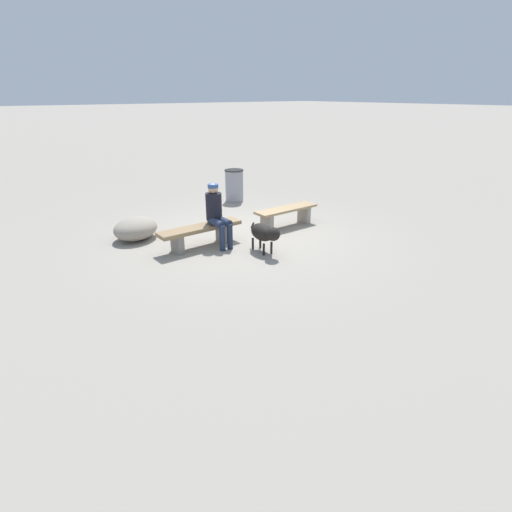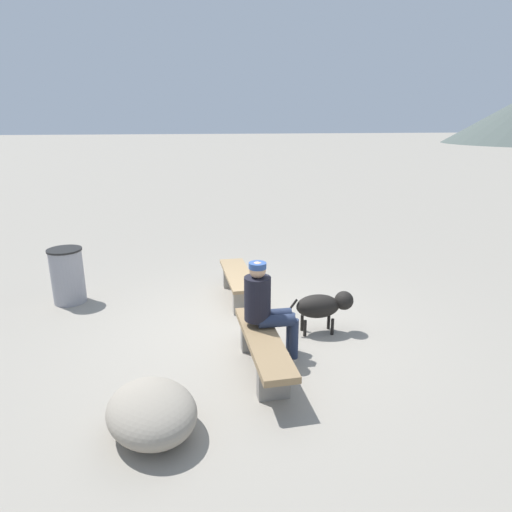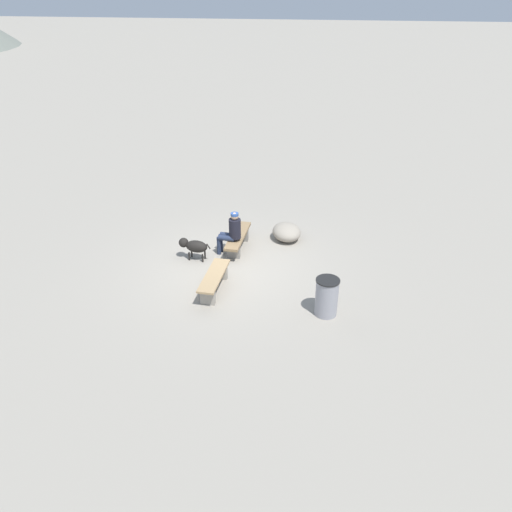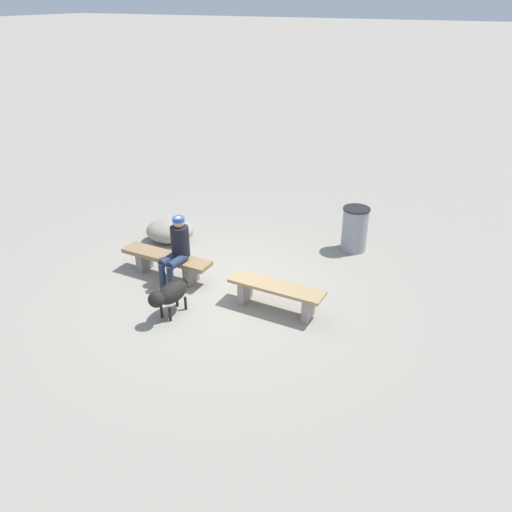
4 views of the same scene
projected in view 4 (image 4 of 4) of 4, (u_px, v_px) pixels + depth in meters
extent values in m
cube|color=gray|center=(220.00, 291.00, 8.84)|extent=(210.00, 210.00, 0.06)
cube|color=gray|center=(309.00, 308.00, 7.97)|extent=(0.11, 0.35, 0.40)
cube|color=gray|center=(245.00, 290.00, 8.44)|extent=(0.11, 0.35, 0.40)
cube|color=#A3845B|center=(276.00, 287.00, 8.10)|extent=(1.58, 0.42, 0.05)
cube|color=gray|center=(191.00, 274.00, 8.97)|extent=(0.13, 0.34, 0.36)
cube|color=gray|center=(144.00, 261.00, 9.39)|extent=(0.13, 0.34, 0.36)
cube|color=#8C704C|center=(166.00, 257.00, 9.08)|extent=(1.75, 0.39, 0.08)
cylinder|color=black|center=(180.00, 241.00, 8.77)|extent=(0.32, 0.32, 0.54)
sphere|color=#D8A87F|center=(179.00, 222.00, 8.60)|extent=(0.20, 0.20, 0.20)
cylinder|color=#2D4C8C|center=(178.00, 219.00, 8.58)|extent=(0.21, 0.21, 0.07)
cylinder|color=#232D47|center=(169.00, 259.00, 8.76)|extent=(0.17, 0.44, 0.15)
cylinder|color=#232D47|center=(163.00, 277.00, 8.71)|extent=(0.11, 0.11, 0.51)
cylinder|color=#232D47|center=(177.00, 261.00, 8.68)|extent=(0.17, 0.44, 0.15)
cylinder|color=#232D47|center=(171.00, 280.00, 8.63)|extent=(0.11, 0.11, 0.51)
ellipsoid|color=black|center=(172.00, 292.00, 8.01)|extent=(0.37, 0.62, 0.32)
sphere|color=black|center=(156.00, 299.00, 7.70)|extent=(0.26, 0.26, 0.26)
cylinder|color=black|center=(170.00, 314.00, 7.95)|extent=(0.04, 0.04, 0.23)
cylinder|color=black|center=(161.00, 311.00, 8.03)|extent=(0.04, 0.04, 0.23)
cylinder|color=black|center=(186.00, 303.00, 8.24)|extent=(0.04, 0.04, 0.23)
cylinder|color=black|center=(177.00, 300.00, 8.32)|extent=(0.04, 0.04, 0.23)
cylinder|color=black|center=(186.00, 281.00, 8.24)|extent=(0.04, 0.12, 0.15)
cylinder|color=gray|center=(355.00, 230.00, 10.04)|extent=(0.50, 0.50, 0.86)
cylinder|color=black|center=(357.00, 209.00, 9.83)|extent=(0.53, 0.53, 0.03)
ellipsoid|color=gray|center=(170.00, 231.00, 10.48)|extent=(1.21, 1.11, 0.47)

